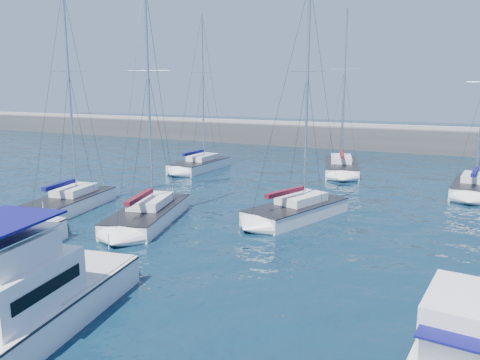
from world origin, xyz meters
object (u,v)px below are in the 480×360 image
at_px(sailboat_back_c, 474,187).
at_px(sailboat_back_a, 200,165).
at_px(motor_yacht_stbd_outer, 467,347).
at_px(sailboat_mid_a, 71,201).
at_px(sailboat_mid_b, 149,214).
at_px(sailboat_back_b, 341,166).
at_px(motor_yacht_stbd_inner, 28,301).
at_px(sailboat_mid_c, 297,210).

bearing_deg(sailboat_back_c, sailboat_back_a, -175.64).
xyz_separation_m(motor_yacht_stbd_outer, sailboat_mid_a, (-25.49, 9.41, -0.40)).
xyz_separation_m(sailboat_mid_b, sailboat_back_b, (6.34, 23.68, 0.00)).
distance_m(sailboat_back_a, sailboat_back_c, 25.79).
distance_m(sailboat_back_b, sailboat_back_c, 13.36).
height_order(motor_yacht_stbd_inner, sailboat_back_a, sailboat_back_a).
relative_size(motor_yacht_stbd_inner, sailboat_back_b, 0.57).
bearing_deg(sailboat_back_b, sailboat_back_c, -39.06).
bearing_deg(sailboat_back_a, motor_yacht_stbd_inner, -68.51).
distance_m(sailboat_mid_b, sailboat_mid_c, 9.65).
distance_m(sailboat_mid_c, sailboat_back_b, 18.67).
xyz_separation_m(sailboat_mid_c, sailboat_back_a, (-15.36, 13.13, 0.01)).
distance_m(sailboat_mid_b, sailboat_back_a, 19.59).
height_order(motor_yacht_stbd_outer, sailboat_back_b, sailboat_back_b).
distance_m(sailboat_mid_b, sailboat_back_c, 26.19).
xyz_separation_m(sailboat_mid_a, sailboat_back_c, (25.65, 18.07, -0.02)).
distance_m(motor_yacht_stbd_inner, motor_yacht_stbd_outer, 14.34).
height_order(motor_yacht_stbd_outer, sailboat_back_c, sailboat_back_c).
bearing_deg(sailboat_mid_a, motor_yacht_stbd_outer, -31.20).
height_order(sailboat_mid_a, sailboat_back_a, sailboat_back_a).
bearing_deg(sailboat_back_b, motor_yacht_stbd_inner, -108.50).
bearing_deg(sailboat_back_b, sailboat_mid_c, -100.18).
bearing_deg(motor_yacht_stbd_inner, sailboat_mid_c, 68.16).
bearing_deg(motor_yacht_stbd_inner, sailboat_back_a, 100.00).
distance_m(sailboat_mid_a, sailboat_back_c, 31.38).
distance_m(sailboat_mid_a, sailboat_mid_b, 7.04).
relative_size(sailboat_mid_b, sailboat_back_a, 0.94).
height_order(motor_yacht_stbd_outer, sailboat_mid_a, sailboat_mid_a).
xyz_separation_m(motor_yacht_stbd_inner, sailboat_mid_b, (-4.66, 12.95, -0.61)).
bearing_deg(motor_yacht_stbd_outer, sailboat_mid_a, 165.02).
bearing_deg(motor_yacht_stbd_inner, sailboat_mid_a, 120.56).
relative_size(sailboat_back_b, sailboat_back_c, 1.16).
bearing_deg(motor_yacht_stbd_outer, motor_yacht_stbd_inner, -159.00).
height_order(sailboat_back_a, sailboat_back_c, sailboat_back_a).
distance_m(sailboat_mid_c, sailboat_back_a, 20.21).
bearing_deg(sailboat_mid_c, sailboat_mid_b, -129.92).
relative_size(sailboat_back_a, sailboat_back_c, 1.13).
height_order(motor_yacht_stbd_outer, sailboat_mid_b, sailboat_mid_b).
bearing_deg(sailboat_mid_a, sailboat_back_b, 49.25).
bearing_deg(sailboat_back_c, sailboat_back_b, 160.75).
distance_m(motor_yacht_stbd_inner, sailboat_back_a, 33.35).
height_order(motor_yacht_stbd_inner, sailboat_back_c, sailboat_back_c).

